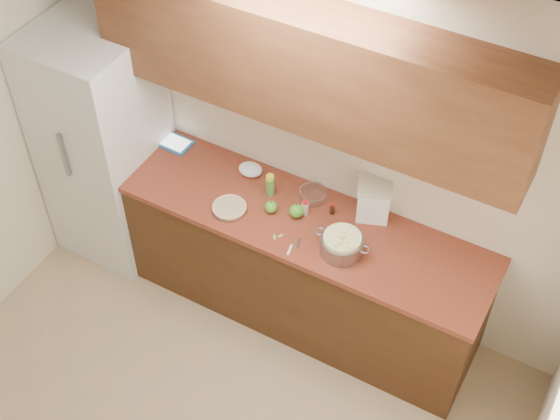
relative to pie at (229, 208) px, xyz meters
The scene contains 19 objects.
room_shell 1.41m from the pie, 74.93° to the right, with size 3.60×3.60×3.60m.
counter_run 0.62m from the pie, 23.55° to the left, with size 2.64×0.68×0.92m.
upper_cabinets 1.12m from the pie, 41.08° to the left, with size 2.60×0.34×0.70m, color brown.
fridge 1.09m from the pie, behind, with size 0.70×0.70×1.80m, color silver.
pie is the anchor object (origin of this frame).
colander 0.77m from the pie, ahead, with size 0.35×0.26×0.13m.
flour_canister 0.90m from the pie, 27.28° to the left, with size 0.27×0.27×0.26m.
tablet 0.74m from the pie, 151.72° to the left, with size 0.23×0.17×0.02m.
paring_knife 0.51m from the pie, 11.49° to the right, with size 0.05×0.17×0.02m.
lemon_bottle 0.30m from the pie, 59.13° to the left, with size 0.06×0.06×0.16m.
cinnamon_shaker 0.48m from the pie, 26.06° to the left, with size 0.04×0.04×0.11m.
vanilla_bottle 0.64m from the pie, 26.79° to the left, with size 0.03×0.03×0.08m.
mixing_bowl 0.54m from the pie, 40.14° to the left, with size 0.19×0.19×0.07m.
paper_towel 0.36m from the pie, 98.94° to the left, with size 0.16×0.13×0.07m, color white.
apple_left 0.26m from the pie, 26.36° to the left, with size 0.08×0.08×0.09m.
apple_center 0.42m from the pie, 22.14° to the left, with size 0.09×0.09×0.10m.
peel_a 0.37m from the pie, ahead, with size 0.04×0.01×0.00m, color #8FB558.
peel_b 0.39m from the pie, ahead, with size 0.03×0.01×0.00m, color #8FB558.
peel_c 0.49m from the pie, ahead, with size 0.03×0.01×0.00m, color #8FB558.
Camera 1 is at (1.57, -1.48, 4.47)m, focal length 50.00 mm.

